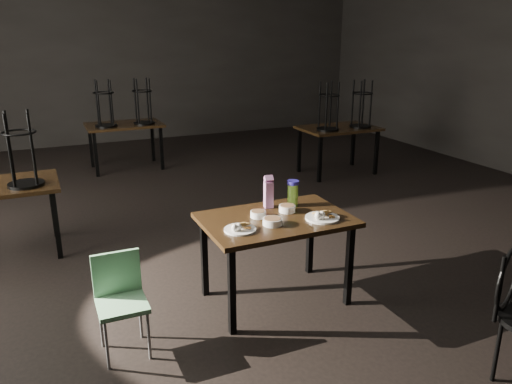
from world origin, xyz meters
name	(u,v)px	position (x,y,z in m)	size (l,w,h in m)	color
room	(241,16)	(-0.06, 0.01, 2.33)	(12.00, 12.04, 3.22)	black
main_table	(276,226)	(-0.21, -1.07, 0.67)	(1.20, 0.80, 0.75)	black
plate_left	(240,228)	(-0.59, -1.21, 0.77)	(0.25, 0.25, 0.08)	white
plate_right	(322,216)	(0.11, -1.25, 0.77)	(0.28, 0.28, 0.09)	white
bowl_near	(258,214)	(-0.34, -1.00, 0.78)	(0.13, 0.13, 0.05)	white
bowl_far	(287,208)	(-0.06, -0.98, 0.78)	(0.14, 0.14, 0.05)	white
bowl_big	(272,221)	(-0.31, -1.20, 0.78)	(0.15, 0.15, 0.05)	white
juice_carton	(269,193)	(-0.16, -0.82, 0.88)	(0.08, 0.08, 0.29)	#85186E
water_bottle	(293,193)	(0.05, -0.87, 0.87)	(0.12, 0.12, 0.23)	#90D43E
spoon	(330,213)	(0.24, -1.16, 0.75)	(0.05, 0.20, 0.01)	silver
school_chair	(120,295)	(-1.52, -1.25, 0.44)	(0.34, 0.34, 0.72)	#6EAB7A
bg_table_right	(340,127)	(2.46, 2.07, 0.75)	(1.20, 0.80, 1.48)	black
bg_table_far	(124,124)	(-0.58, 3.75, 0.75)	(1.20, 0.80, 1.48)	black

